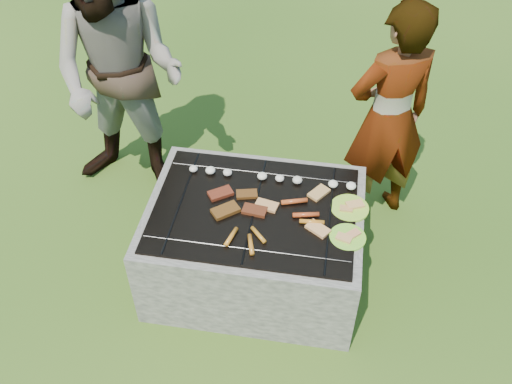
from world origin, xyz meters
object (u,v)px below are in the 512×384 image
cook (388,118)px  plate_far (350,208)px  fire_pit (255,245)px  plate_near (348,237)px  bystander (120,75)px

cook → plate_far: bearing=47.1°
cook → fire_pit: bearing=18.6°
fire_pit → plate_near: bearing=-13.8°
bystander → cook: bearing=6.5°
plate_far → plate_near: bearing=-90.5°
fire_pit → bystander: 1.45m
bystander → plate_far: bearing=-15.8°
fire_pit → plate_near: (0.56, -0.14, 0.33)m
plate_far → bystander: bearing=158.1°
plate_far → plate_near: 0.24m
plate_near → cook: bearing=77.4°
plate_far → bystander: 1.76m
fire_pit → plate_far: 0.66m
plate_far → bystander: (-1.60, 0.64, 0.35)m
plate_far → bystander: size_ratio=0.14×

